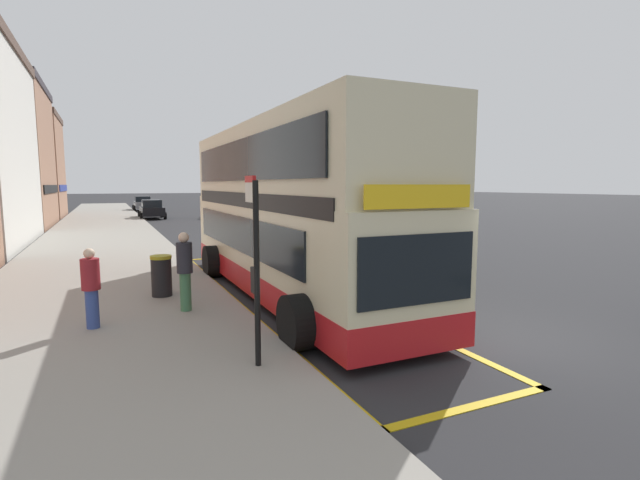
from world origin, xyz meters
TOP-DOWN VIEW (x-y plane):
  - ground_plane at (0.00, 32.00)m, footprint 260.00×260.00m
  - pavement_near at (-7.00, 32.00)m, footprint 6.00×76.00m
  - double_decker_bus at (-2.46, 5.05)m, footprint 3.15×11.28m
  - bus_bay_markings at (-2.56, 4.99)m, footprint 2.88×13.92m
  - bus_stop_sign at (-4.74, 0.39)m, footprint 0.09×0.51m
  - terrace_mid at (-13.79, 41.72)m, footprint 7.33×9.08m
  - parked_car_black_far at (-3.19, 35.69)m, footprint 2.09×4.20m
  - parked_car_white_across at (2.53, 34.15)m, footprint 2.09×4.20m
  - parked_car_grey_kerbside at (-2.97, 49.29)m, footprint 2.09×4.20m
  - pedestrian_waiting_near_sign at (-7.08, 3.46)m, footprint 0.34×0.34m
  - pedestrian_further_back at (-5.25, 3.99)m, footprint 0.34×0.34m
  - litter_bin at (-5.57, 5.63)m, footprint 0.51×0.51m

SIDE VIEW (x-z plane):
  - ground_plane at x=0.00m, z-range 0.00..0.00m
  - bus_bay_markings at x=-2.56m, z-range 0.00..0.01m
  - pavement_near at x=-7.00m, z-range 0.00..0.14m
  - litter_bin at x=-5.57m, z-range 0.14..1.16m
  - parked_car_black_far at x=-3.19m, z-range -0.01..1.61m
  - parked_car_white_across at x=2.53m, z-range -0.01..1.61m
  - parked_car_grey_kerbside at x=-2.97m, z-range -0.01..1.61m
  - pedestrian_waiting_near_sign at x=-7.08m, z-range 0.20..1.76m
  - pedestrian_further_back at x=-5.25m, z-range 0.22..1.95m
  - bus_stop_sign at x=-4.74m, z-range 0.37..3.26m
  - double_decker_bus at x=-2.46m, z-range -0.14..4.26m
  - terrace_mid at x=-13.79m, z-range -0.44..9.57m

